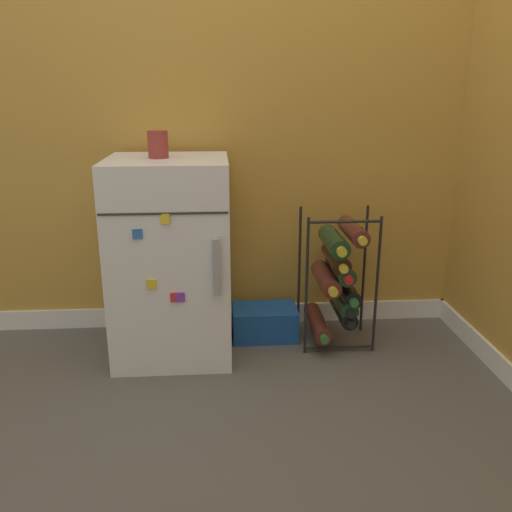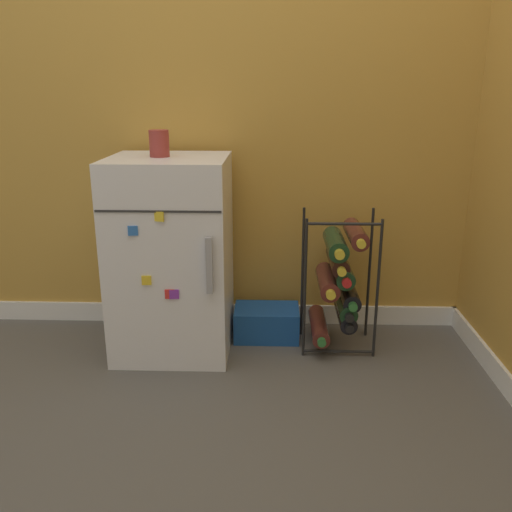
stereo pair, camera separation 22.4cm
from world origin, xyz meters
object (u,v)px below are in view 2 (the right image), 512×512
wine_rack (339,280)px  soda_box (267,322)px  fridge_top_cup (159,143)px  mini_fridge (172,256)px

wine_rack → soda_box: 0.39m
soda_box → fridge_top_cup: (-0.42, -0.10, 0.80)m
mini_fridge → fridge_top_cup: bearing=172.3°
fridge_top_cup → soda_box: bearing=13.1°
wine_rack → mini_fridge: bearing=-177.6°
wine_rack → fridge_top_cup: (-0.73, -0.02, 0.57)m
wine_rack → fridge_top_cup: fridge_top_cup is taller
mini_fridge → fridge_top_cup: size_ratio=7.91×
wine_rack → soda_box: size_ratio=2.06×
mini_fridge → soda_box: 0.53m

